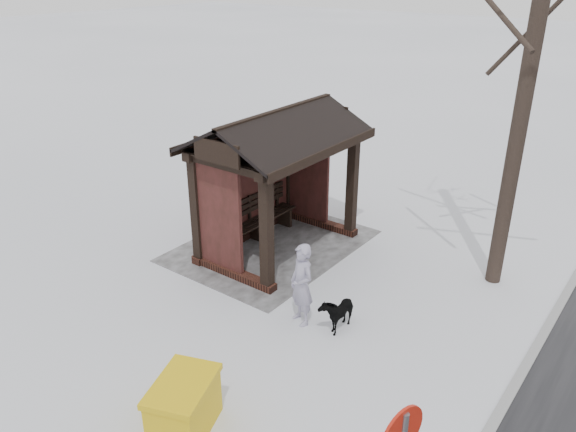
% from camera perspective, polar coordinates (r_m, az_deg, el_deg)
% --- Properties ---
extents(ground, '(120.00, 120.00, 0.00)m').
position_cam_1_polar(ground, '(12.34, -0.94, -3.30)').
color(ground, silver).
rests_on(ground, ground).
extents(kerb, '(120.00, 0.15, 0.06)m').
position_cam_1_polar(kerb, '(10.40, 24.24, -11.49)').
color(kerb, gray).
rests_on(kerb, ground).
extents(trampled_patch, '(4.20, 3.20, 0.02)m').
position_cam_1_polar(trampled_patch, '(12.45, -1.67, -3.01)').
color(trampled_patch, '#96969B').
rests_on(trampled_patch, ground).
extents(bus_shelter, '(3.60, 2.40, 3.09)m').
position_cam_1_polar(bus_shelter, '(11.59, -1.64, 6.45)').
color(bus_shelter, '#321912').
rests_on(bus_shelter, ground).
extents(pedestrian, '(0.54, 0.64, 1.49)m').
position_cam_1_polar(pedestrian, '(9.58, 1.40, -7.00)').
color(pedestrian, '#9D97B1').
rests_on(pedestrian, ground).
extents(dog, '(0.78, 0.38, 0.65)m').
position_cam_1_polar(dog, '(9.71, 5.04, -9.56)').
color(dog, black).
rests_on(dog, ground).
extents(grit_bin, '(1.21, 1.02, 0.79)m').
position_cam_1_polar(grit_bin, '(7.92, -10.51, -18.48)').
color(grit_bin, gold).
rests_on(grit_bin, ground).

